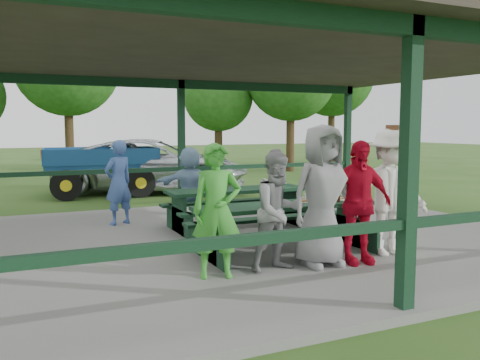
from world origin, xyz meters
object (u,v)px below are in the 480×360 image
picnic_table_near (285,221)px  contestant_red (358,202)px  spectator_grey (274,183)px  contestant_green (217,211)px  spectator_lblue (190,185)px  spectator_blue (118,182)px  farm_trailer (101,170)px  contestant_grey_mid (322,196)px  contestant_white_fedora (390,192)px  picnic_table_far (237,203)px  pickup_truck (153,165)px  contestant_grey_left (279,212)px

picnic_table_near → contestant_red: size_ratio=1.63×
spectator_grey → contestant_green: bearing=38.2°
contestant_green → spectator_lblue: (0.88, 3.63, -0.09)m
spectator_blue → farm_trailer: size_ratio=0.38×
farm_trailer → contestant_grey_mid: bearing=-76.9°
contestant_grey_mid → spectator_grey: contestant_grey_mid is taller
contestant_green → contestant_white_fedora: size_ratio=0.88×
picnic_table_far → contestant_white_fedora: contestant_white_fedora is taller
farm_trailer → spectator_grey: bearing=-61.0°
picnic_table_near → contestant_grey_mid: bearing=-83.0°
contestant_green → spectator_blue: 4.08m
spectator_grey → contestant_red: bearing=65.4°
picnic_table_far → spectator_blue: 2.37m
contestant_red → pickup_truck: contestant_red is taller
contestant_grey_mid → spectator_grey: size_ratio=1.34×
picnic_table_far → contestant_white_fedora: 3.06m
contestant_green → spectator_lblue: bearing=91.1°
contestant_grey_mid → pickup_truck: contestant_grey_mid is taller
spectator_lblue → picnic_table_near: bearing=123.8°
picnic_table_far → contestant_grey_mid: 2.89m
contestant_grey_mid → farm_trailer: contestant_grey_mid is taller
contestant_grey_left → farm_trailer: size_ratio=0.37×
contestant_green → farm_trailer: size_ratio=0.40×
contestant_red → spectator_grey: contestant_red is taller
spectator_blue → pickup_truck: bearing=-135.5°
contestant_red → contestant_white_fedora: 0.77m
spectator_blue → contestant_grey_left: bearing=83.2°
contestant_grey_left → contestant_white_fedora: bearing=-4.5°
contestant_white_fedora → spectator_grey: 3.53m
farm_trailer → contestant_green: bearing=-86.1°
contestant_white_fedora → spectator_blue: (-3.21, 4.04, -0.12)m
contestant_red → spectator_lblue: bearing=116.2°
contestant_green → spectator_grey: (2.70, 3.53, -0.13)m
spectator_grey → pickup_truck: 6.05m
contestant_grey_left → contestant_white_fedora: (1.90, 0.05, 0.15)m
spectator_blue → farm_trailer: (0.50, 5.20, -0.18)m
spectator_lblue → contestant_red: bearing=130.2°
contestant_white_fedora → spectator_lblue: (-1.89, 3.62, -0.18)m
contestant_red → farm_trailer: (-1.97, 9.44, -0.22)m
picnic_table_far → pickup_truck: pickup_truck is taller
contestant_grey_left → contestant_grey_mid: (0.65, -0.04, 0.18)m
contestant_grey_left → spectator_blue: 4.30m
contestant_grey_mid → farm_trailer: 9.46m
contestant_green → contestant_grey_left: bearing=11.7°
picnic_table_near → pickup_truck: pickup_truck is taller
picnic_table_near → pickup_truck: bearing=88.4°
contestant_red → spectator_blue: size_ratio=1.04×
contestant_grey_left → spectator_blue: spectator_blue is taller
contestant_red → contestant_white_fedora: bearing=24.2°
spectator_grey → spectator_lblue: bearing=-17.6°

